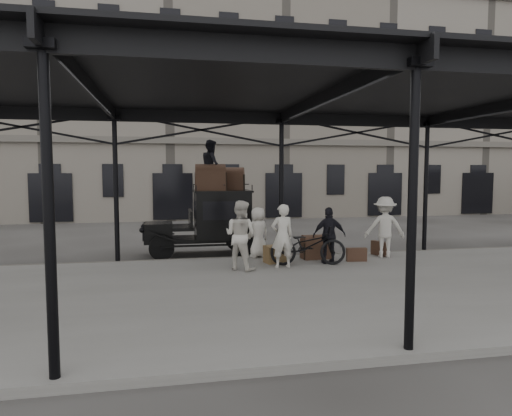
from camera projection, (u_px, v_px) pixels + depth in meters
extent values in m
plane|color=#383533|center=(299.00, 274.00, 12.55)|extent=(120.00, 120.00, 0.00)
cube|color=slate|center=(323.00, 289.00, 10.59)|extent=(28.00, 8.00, 0.15)
cylinder|color=black|center=(281.00, 192.00, 14.33)|extent=(0.14, 0.14, 4.30)
cylinder|color=black|center=(412.00, 217.00, 6.70)|extent=(0.14, 0.14, 4.30)
cube|color=black|center=(282.00, 117.00, 14.14)|extent=(22.00, 0.10, 0.45)
cube|color=black|center=(417.00, 55.00, 6.51)|extent=(22.00, 0.10, 0.45)
cube|color=black|center=(321.00, 91.00, 10.51)|extent=(22.50, 9.00, 0.08)
cube|color=silver|center=(321.00, 88.00, 10.50)|extent=(18.00, 7.00, 0.04)
cube|color=slate|center=(221.00, 106.00, 29.58)|extent=(64.00, 8.00, 14.00)
cylinder|color=black|center=(162.00, 248.00, 14.33)|extent=(0.80, 0.10, 0.80)
cylinder|color=black|center=(162.00, 241.00, 15.74)|extent=(0.80, 0.10, 0.80)
cylinder|color=black|center=(243.00, 245.00, 14.83)|extent=(0.80, 0.10, 0.80)
cylinder|color=black|center=(236.00, 239.00, 16.24)|extent=(0.80, 0.10, 0.80)
cube|color=black|center=(200.00, 239.00, 15.26)|extent=(3.60, 1.25, 0.12)
cube|color=black|center=(159.00, 231.00, 14.98)|extent=(0.90, 1.00, 0.55)
cube|color=black|center=(144.00, 231.00, 14.89)|extent=(0.06, 0.70, 0.55)
cube|color=black|center=(183.00, 227.00, 15.12)|extent=(0.70, 1.30, 0.10)
cube|color=black|center=(222.00, 215.00, 15.34)|extent=(1.80, 1.45, 1.55)
cube|color=black|center=(225.00, 211.00, 14.61)|extent=(1.40, 0.02, 0.60)
cube|color=black|center=(222.00, 191.00, 15.28)|extent=(1.90, 1.55, 0.06)
imported|color=silver|center=(282.00, 236.00, 12.59)|extent=(0.68, 0.48, 1.76)
imported|color=silver|center=(240.00, 235.00, 12.32)|extent=(1.16, 1.13, 1.88)
imported|color=beige|center=(258.00, 232.00, 14.08)|extent=(0.89, 0.76, 1.56)
imported|color=black|center=(329.00, 235.00, 13.13)|extent=(1.00, 0.51, 1.63)
imported|color=beige|center=(385.00, 227.00, 14.06)|extent=(1.35, 0.99, 1.88)
imported|color=black|center=(308.00, 245.00, 12.93)|extent=(2.23, 1.02, 1.13)
imported|color=black|center=(211.00, 165.00, 15.04)|extent=(0.65, 0.82, 1.66)
cube|color=olive|center=(275.00, 254.00, 13.29)|extent=(0.68, 0.56, 0.50)
cube|color=#462C20|center=(380.00, 248.00, 14.41)|extent=(0.37, 0.61, 0.45)
cube|color=#462C20|center=(357.00, 255.00, 13.49)|extent=(0.61, 0.22, 0.40)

